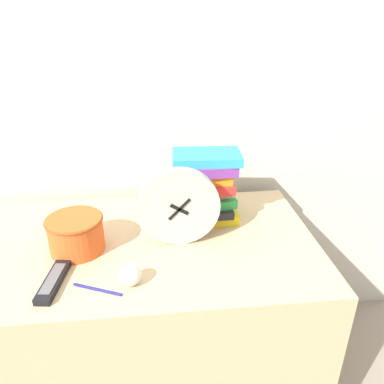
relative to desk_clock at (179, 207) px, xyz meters
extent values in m
cube|color=beige|center=(-0.14, 0.43, 0.33)|extent=(6.00, 0.04, 2.40)
cube|color=tan|center=(-0.14, 0.02, -0.50)|extent=(1.22, 0.69, 0.73)
cylinder|color=#B7B2A8|center=(0.00, 0.00, 0.00)|extent=(0.27, 0.03, 0.27)
cylinder|color=white|center=(0.00, -0.01, 0.00)|extent=(0.24, 0.01, 0.24)
cube|color=black|center=(0.00, -0.01, 0.00)|extent=(0.06, 0.01, 0.04)
cube|color=black|center=(0.00, -0.01, 0.00)|extent=(0.07, 0.01, 0.08)
cylinder|color=black|center=(0.00, -0.01, 0.00)|extent=(0.01, 0.00, 0.01)
cube|color=yellow|center=(0.11, 0.16, -0.12)|extent=(0.23, 0.18, 0.04)
cube|color=#232328|center=(0.10, 0.15, -0.09)|extent=(0.21, 0.18, 0.03)
cube|color=green|center=(0.09, 0.15, -0.05)|extent=(0.25, 0.18, 0.03)
cube|color=white|center=(0.09, 0.16, -0.02)|extent=(0.24, 0.17, 0.03)
cube|color=red|center=(0.09, 0.14, 0.01)|extent=(0.22, 0.19, 0.03)
cube|color=orange|center=(0.10, 0.17, 0.04)|extent=(0.20, 0.17, 0.04)
cube|color=#7A3899|center=(0.12, 0.15, 0.08)|extent=(0.19, 0.15, 0.04)
cube|color=#2D9ED1|center=(0.11, 0.15, 0.11)|extent=(0.25, 0.16, 0.03)
cylinder|color=#E05623|center=(-0.34, -0.01, -0.08)|extent=(0.17, 0.17, 0.12)
torus|color=#B3451C|center=(-0.34, -0.01, -0.02)|extent=(0.18, 0.18, 0.01)
cube|color=black|center=(-0.38, -0.18, -0.12)|extent=(0.07, 0.19, 0.02)
cube|color=#59595E|center=(-0.38, -0.18, -0.11)|extent=(0.05, 0.14, 0.00)
sphere|color=white|center=(-0.16, -0.20, -0.10)|extent=(0.06, 0.06, 0.06)
cylinder|color=navy|center=(-0.25, -0.22, -0.13)|extent=(0.14, 0.07, 0.01)
camera|label=1|loc=(-0.07, -1.07, 0.57)|focal=35.00mm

